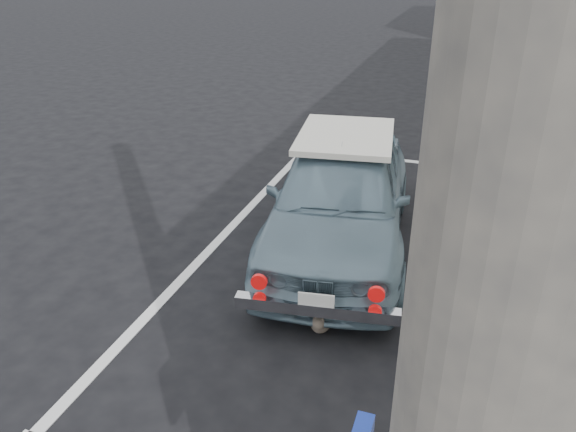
% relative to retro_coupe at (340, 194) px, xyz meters
% --- Properties ---
extents(ground, '(80.00, 80.00, 0.00)m').
position_rel_retro_coupe_xyz_m(ground, '(-0.55, -3.23, -0.69)').
color(ground, black).
rests_on(ground, ground).
extents(pline_front, '(3.00, 0.12, 0.01)m').
position_rel_retro_coupe_xyz_m(pline_front, '(-0.05, 3.27, -0.68)').
color(pline_front, silver).
rests_on(pline_front, ground).
extents(pline_side, '(0.12, 7.00, 0.01)m').
position_rel_retro_coupe_xyz_m(pline_side, '(-1.45, -0.23, -0.68)').
color(pline_side, silver).
rests_on(pline_side, ground).
extents(retro_coupe, '(2.14, 4.17, 1.36)m').
position_rel_retro_coupe_xyz_m(retro_coupe, '(0.00, 0.00, 0.00)').
color(retro_coupe, slate).
rests_on(retro_coupe, ground).
extents(cat, '(0.24, 0.48, 0.26)m').
position_rel_retro_coupe_xyz_m(cat, '(0.27, -1.73, -0.57)').
color(cat, '#65564D').
rests_on(cat, ground).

